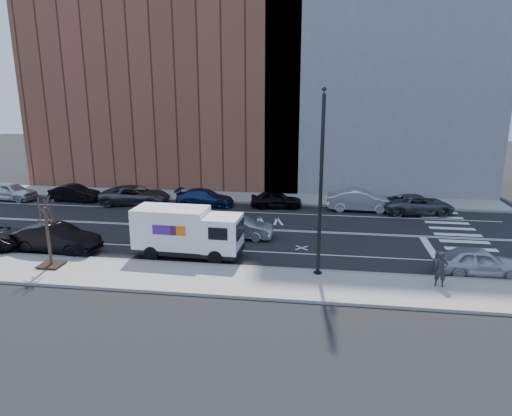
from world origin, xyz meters
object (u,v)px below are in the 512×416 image
(near_parked_front, at_px, (479,261))
(pedestrian, at_px, (441,269))
(far_parked_a, at_px, (11,191))
(driving_sedan, at_px, (239,227))
(fedex_van, at_px, (187,232))
(far_parked_b, at_px, (75,193))

(near_parked_front, xyz_separation_m, pedestrian, (-2.38, -2.08, 0.28))
(far_parked_a, xyz_separation_m, driving_sedan, (21.11, -7.30, -0.06))
(driving_sedan, xyz_separation_m, pedestrian, (10.84, -6.26, 0.28))
(fedex_van, distance_m, driving_sedan, 4.43)
(driving_sedan, height_order, near_parked_front, near_parked_front)
(far_parked_a, xyz_separation_m, pedestrian, (31.95, -13.57, 0.22))
(fedex_van, distance_m, pedestrian, 13.38)
(far_parked_a, distance_m, pedestrian, 34.71)
(driving_sedan, xyz_separation_m, near_parked_front, (13.22, -4.18, 0.00))
(fedex_van, xyz_separation_m, driving_sedan, (2.29, 3.71, -0.76))
(fedex_van, height_order, pedestrian, fedex_van)
(far_parked_b, distance_m, driving_sedan, 17.33)
(far_parked_b, relative_size, pedestrian, 2.50)
(fedex_van, bearing_deg, far_parked_a, 152.19)
(far_parked_b, xyz_separation_m, near_parked_front, (28.73, -11.90, 0.02))
(fedex_van, bearing_deg, driving_sedan, 60.84)
(far_parked_a, height_order, far_parked_b, far_parked_a)
(fedex_van, distance_m, far_parked_b, 17.49)
(near_parked_front, bearing_deg, fedex_van, 88.16)
(far_parked_b, xyz_separation_m, driving_sedan, (15.51, -7.72, 0.02))
(far_parked_b, bearing_deg, pedestrian, -114.18)
(driving_sedan, distance_m, near_parked_front, 13.86)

